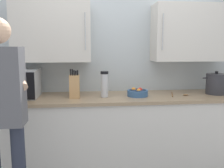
# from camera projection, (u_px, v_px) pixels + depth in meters

# --- Properties ---
(back_wall_tiled) EXTENTS (4.01, 0.44, 2.57)m
(back_wall_tiled) POSITION_uv_depth(u_px,v_px,m) (121.00, 56.00, 3.10)
(back_wall_tiled) COLOR #B2BCC1
(back_wall_tiled) RESTS_ON ground_plane
(counter_unit) EXTENTS (3.41, 0.69, 0.94)m
(counter_unit) POSITION_uv_depth(u_px,v_px,m) (124.00, 134.00, 2.92)
(counter_unit) COLOR beige
(counter_unit) RESTS_ON ground_plane
(microwave_oven) EXTENTS (0.55, 0.77, 0.32)m
(microwave_oven) POSITION_uv_depth(u_px,v_px,m) (12.00, 84.00, 2.73)
(microwave_oven) COLOR #B7BABF
(microwave_oven) RESTS_ON counter_unit
(thermos_flask) EXTENTS (0.09, 0.09, 0.30)m
(thermos_flask) POSITION_uv_depth(u_px,v_px,m) (104.00, 84.00, 2.76)
(thermos_flask) COLOR #B7BABF
(thermos_flask) RESTS_ON counter_unit
(wooden_spoon) EXTENTS (0.23, 0.24, 0.02)m
(wooden_spoon) POSITION_uv_depth(u_px,v_px,m) (179.00, 95.00, 2.87)
(wooden_spoon) COLOR brown
(wooden_spoon) RESTS_ON counter_unit
(stock_pot) EXTENTS (0.33, 0.24, 0.28)m
(stock_pot) POSITION_uv_depth(u_px,v_px,m) (216.00, 84.00, 2.94)
(stock_pot) COLOR #2D2D33
(stock_pot) RESTS_ON counter_unit
(knife_block) EXTENTS (0.11, 0.15, 0.33)m
(knife_block) POSITION_uv_depth(u_px,v_px,m) (75.00, 86.00, 2.73)
(knife_block) COLOR tan
(knife_block) RESTS_ON counter_unit
(fruit_bowl) EXTENTS (0.24, 0.24, 0.10)m
(fruit_bowl) POSITION_uv_depth(u_px,v_px,m) (138.00, 92.00, 2.83)
(fruit_bowl) COLOR #335684
(fruit_bowl) RESTS_ON counter_unit
(person_figure) EXTENTS (0.44, 0.61, 1.73)m
(person_figure) POSITION_uv_depth(u_px,v_px,m) (2.00, 107.00, 1.92)
(person_figure) COLOR #282D3D
(person_figure) RESTS_ON ground_plane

